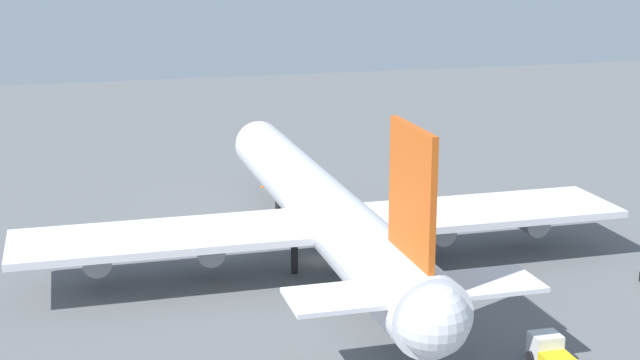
% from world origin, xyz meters
% --- Properties ---
extents(ground_plane, '(266.57, 266.57, 0.00)m').
position_xyz_m(ground_plane, '(0.00, 0.00, 0.00)').
color(ground_plane, slate).
extents(cargo_airplane, '(66.64, 61.01, 19.06)m').
position_xyz_m(cargo_airplane, '(-0.33, -0.00, 5.71)').
color(cargo_airplane, silver).
rests_on(cargo_airplane, ground_plane).
extents(pushback_tractor, '(5.20, 2.82, 2.39)m').
position_xyz_m(pushback_tractor, '(-28.97, -10.58, 1.19)').
color(pushback_tractor, silver).
rests_on(pushback_tractor, ground_plane).
extents(safety_cone_nose, '(0.49, 0.49, 0.70)m').
position_xyz_m(safety_cone_nose, '(29.99, -0.33, 0.35)').
color(safety_cone_nose, orange).
rests_on(safety_cone_nose, ground_plane).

